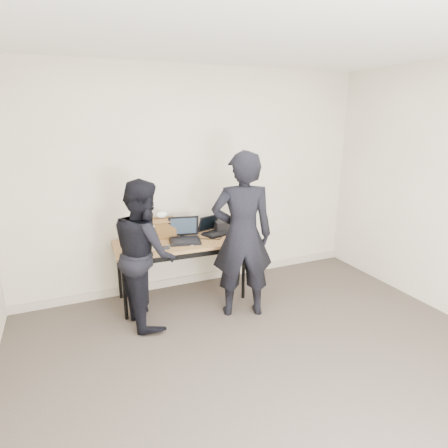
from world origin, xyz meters
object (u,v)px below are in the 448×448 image
laptop_right (213,230)px  equipment_box (224,226)px  person_typist (242,236)px  desk (181,247)px  laptop_center (184,236)px  leather_satchel (160,228)px  person_observer (145,253)px  laptop_beige (141,243)px

laptop_right → equipment_box: (0.17, 0.06, 0.01)m
laptop_right → person_typist: 0.73m
desk → laptop_center: 0.14m
leather_satchel → person_observer: size_ratio=0.24×
person_observer → laptop_center: bearing=-61.6°
desk → equipment_box: equipment_box is taller
desk → leather_satchel: 0.34m
desk → person_observer: size_ratio=0.99×
laptop_beige → equipment_box: bearing=36.3°
leather_satchel → laptop_beige: bearing=-136.8°
person_typist → equipment_box: bearing=-81.9°
laptop_center → desk: bearing=-146.0°
laptop_right → laptop_beige: bearing=169.8°
leather_satchel → person_typist: 1.06m
laptop_beige → leather_satchel: (0.27, 0.23, 0.08)m
laptop_beige → person_observer: size_ratio=0.24×
laptop_beige → equipment_box: 1.10m
laptop_right → leather_satchel: 0.65m
leather_satchel → person_observer: 0.63m
equipment_box → desk: bearing=-163.1°
desk → person_observer: bearing=-143.8°
leather_satchel → laptop_center: bearing=-37.9°
laptop_center → person_typist: person_typist is taller
laptop_right → leather_satchel: leather_satchel is taller
laptop_center → laptop_right: 0.42m
leather_satchel → person_typist: person_typist is taller
person_typist → laptop_right: bearing=-69.3°
equipment_box → laptop_right: bearing=-161.6°
person_typist → person_observer: size_ratio=1.17×
laptop_beige → laptop_right: (0.92, 0.14, 0.00)m
equipment_box → person_typist: person_typist is taller
leather_satchel → equipment_box: (0.81, -0.04, -0.06)m
laptop_center → leather_satchel: (-0.24, 0.20, 0.07)m
laptop_right → person_observer: 1.05m
desk → person_typist: person_typist is taller
laptop_beige → equipment_box: size_ratio=1.65×
laptop_right → equipment_box: size_ratio=1.67×
leather_satchel → equipment_box: leather_satchel is taller
laptop_right → equipment_box: 0.18m
desk → equipment_box: size_ratio=6.75×
laptop_beige → laptop_right: size_ratio=0.99×
desk → laptop_center: (0.06, 0.02, 0.12)m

